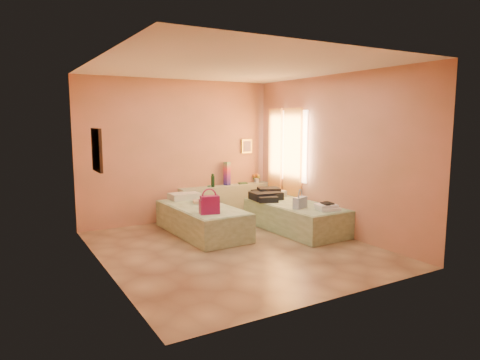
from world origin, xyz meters
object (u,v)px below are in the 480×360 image
Objects in this scene: bed_right at (295,217)px; towel_stack at (328,207)px; flower_vase at (257,177)px; green_book at (243,183)px; magenta_handbag at (209,205)px; blue_handbag at (300,202)px; headboard_ledge at (226,201)px; water_bottle at (213,181)px; bed_left at (202,220)px.

bed_right is 5.71× the size of towel_stack.
flower_vase is 2.48m from towel_stack.
magenta_handbag reaches higher than green_book.
blue_handbag is 0.49m from towel_stack.
headboard_ledge is at bearing -167.72° from green_book.
water_bottle is 0.75× the size of towel_stack.
blue_handbag is (1.57, -0.37, -0.05)m from magenta_handbag.
headboard_ledge is at bearing 6.71° from water_bottle.
water_bottle is 0.90× the size of blue_handbag.
flower_vase is at bearing 86.82° from towel_stack.
green_book is (0.75, 0.07, -0.12)m from water_bottle.
flower_vase reaches higher than magenta_handbag.
flower_vase is 2.13m from blue_handbag.
green_book reaches higher than headboard_ledge.
water_bottle is at bearing -166.36° from green_book.
flower_vase is at bearing 53.08° from magenta_handbag.
water_bottle is 1.12m from flower_vase.
bed_left is at bearing 88.71° from magenta_handbag.
magenta_handbag is 2.01m from towel_stack.
green_book reaches higher than bed_right.
magenta_handbag reaches higher than bed_right.
bed_right is 1.78m from magenta_handbag.
towel_stack is (-0.14, -2.47, -0.22)m from flower_vase.
blue_handbag is at bearing -70.96° from water_bottle.
water_bottle is (-0.33, -0.04, 0.46)m from headboard_ledge.
flower_vase is at bearing 3.41° from headboard_ledge.
headboard_ledge is at bearing 78.60° from blue_handbag.
towel_stack is (0.23, -2.45, -0.12)m from green_book.
towel_stack is (0.98, -2.38, -0.23)m from water_bottle.
blue_handbag is (0.36, -2.03, 0.27)m from headboard_ledge.
bed_right is 8.34× the size of flower_vase.
water_bottle reaches higher than green_book.
flower_vase is at bearing 56.87° from blue_handbag.
green_book is (1.48, 1.08, 0.42)m from bed_left.
water_bottle reaches higher than headboard_ledge.
bed_left is at bearing -135.26° from green_book.
headboard_ledge is 8.55× the size of flower_vase.
flower_vase is 2.63m from magenta_handbag.
bed_right is at bearing -23.74° from bed_left.
magenta_handbag is (-1.73, 0.03, 0.40)m from bed_right.
towel_stack is at bearing -67.61° from water_bottle.
blue_handbag is at bearing -117.40° from bed_right.
towel_stack is (0.65, -2.42, 0.23)m from headboard_ledge.
bed_left is 6.33× the size of magenta_handbag.
bed_left is 0.74m from magenta_handbag.
magenta_handbag is 0.90× the size of towel_stack.
water_bottle is 0.83× the size of magenta_handbag.
flower_vase reaches higher than bed_left.
green_book is at bearing 95.35° from towel_stack.
bed_left is 2.21m from flower_vase.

